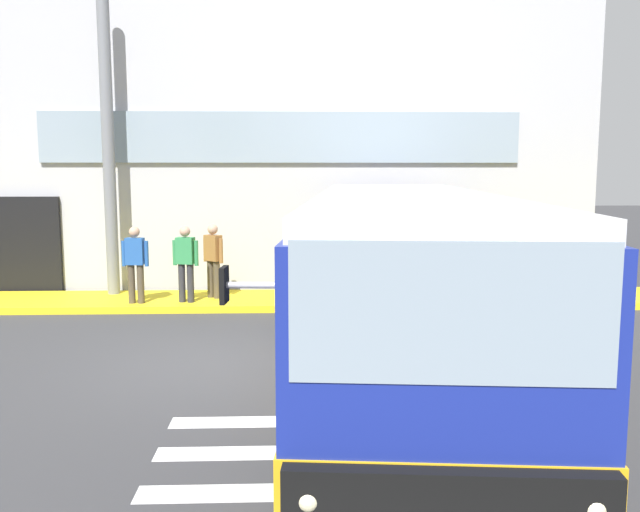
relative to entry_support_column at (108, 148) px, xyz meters
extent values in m
cube|color=#353538|center=(2.94, -5.40, -3.53)|extent=(80.00, 90.00, 0.02)
cube|color=silver|center=(4.94, -9.60, -3.52)|extent=(4.40, 0.36, 0.01)
cube|color=silver|center=(4.94, -8.70, -3.52)|extent=(4.40, 0.36, 0.01)
cube|color=silver|center=(4.94, -7.80, -3.52)|extent=(4.40, 0.36, 0.01)
cube|color=#B7B7BC|center=(2.94, 6.60, 0.15)|extent=(17.41, 12.00, 7.35)
cube|color=#56565B|center=(2.94, 6.60, 3.98)|extent=(17.61, 12.20, 0.30)
cube|color=black|center=(-2.26, 0.55, -2.32)|extent=(1.80, 0.16, 2.40)
cube|color=#8C9EAD|center=(3.94, 0.56, 0.28)|extent=(11.41, 0.10, 1.20)
cube|color=yellow|center=(2.94, -0.60, -3.45)|extent=(21.41, 2.00, 0.15)
cylinder|color=slate|center=(0.00, 0.00, 0.00)|extent=(0.28, 0.28, 6.74)
cube|color=navy|center=(5.88, -5.72, -2.10)|extent=(3.53, 10.75, 2.15)
cube|color=#F2AD19|center=(5.88, -5.72, -2.90)|extent=(3.58, 10.80, 0.55)
cube|color=silver|center=(5.88, -5.72, -0.92)|extent=(3.41, 10.55, 0.20)
cube|color=#8C9EAD|center=(5.39, -10.92, -1.50)|extent=(2.35, 0.34, 1.05)
cube|color=#8C9EAD|center=(7.20, -5.54, -1.60)|extent=(0.92, 9.32, 0.95)
cube|color=#8C9EAD|center=(4.62, -5.30, -1.60)|extent=(0.92, 9.32, 0.95)
cube|color=black|center=(5.39, -10.92, -1.14)|extent=(2.15, 0.30, 0.28)
cube|color=black|center=(5.37, -11.05, -2.89)|extent=(2.46, 0.43, 0.52)
sphere|color=beige|center=(6.39, -11.19, -2.87)|extent=(0.18, 0.18, 0.18)
sphere|color=beige|center=(4.35, -11.00, -2.87)|extent=(0.18, 0.18, 0.18)
cylinder|color=#B7B7BF|center=(3.92, -10.58, -1.35)|extent=(0.40, 0.09, 0.05)
cube|color=black|center=(3.72, -10.56, -1.35)|extent=(0.06, 0.20, 0.28)
cylinder|color=black|center=(6.72, -9.29, -3.02)|extent=(0.39, 1.02, 1.00)
cylinder|color=black|center=(4.38, -9.07, -3.02)|extent=(0.39, 1.02, 1.00)
cylinder|color=black|center=(7.24, -3.76, -3.02)|extent=(0.39, 1.02, 1.00)
cylinder|color=black|center=(4.90, -3.53, -3.02)|extent=(0.39, 1.02, 1.00)
cylinder|color=black|center=(7.37, -2.46, -3.02)|extent=(0.39, 1.02, 1.00)
cylinder|color=black|center=(5.03, -2.24, -3.02)|extent=(0.39, 1.02, 1.00)
cylinder|color=#4C4233|center=(0.90, -1.18, -2.95)|extent=(0.15, 0.15, 0.85)
cylinder|color=#4C4233|center=(0.70, -1.16, -2.95)|extent=(0.15, 0.15, 0.85)
cube|color=#2659A5|center=(0.80, -1.17, -2.23)|extent=(0.40, 0.25, 0.58)
sphere|color=tan|center=(0.80, -1.17, -1.81)|extent=(0.23, 0.23, 0.23)
cylinder|color=#2659A5|center=(1.05, -1.19, -2.28)|extent=(0.09, 0.09, 0.55)
cylinder|color=#2659A5|center=(0.55, -1.15, -2.28)|extent=(0.09, 0.09, 0.55)
cylinder|color=#2D2D33|center=(1.97, -1.12, -2.95)|extent=(0.15, 0.15, 0.85)
cylinder|color=#2D2D33|center=(1.77, -1.07, -2.95)|extent=(0.15, 0.15, 0.85)
cube|color=#338C4C|center=(1.87, -1.09, -2.23)|extent=(0.42, 0.30, 0.58)
sphere|color=tan|center=(1.87, -1.09, -1.81)|extent=(0.23, 0.23, 0.23)
cylinder|color=#338C4C|center=(2.11, -1.15, -2.28)|extent=(0.09, 0.09, 0.55)
cylinder|color=#338C4C|center=(1.63, -1.03, -2.28)|extent=(0.09, 0.09, 0.55)
cylinder|color=#4C4233|center=(2.49, -0.67, -2.95)|extent=(0.15, 0.15, 0.85)
cylinder|color=#4C4233|center=(2.33, -0.55, -2.95)|extent=(0.15, 0.15, 0.85)
cube|color=#996633|center=(2.41, -0.61, -2.23)|extent=(0.43, 0.41, 0.58)
sphere|color=tan|center=(2.41, -0.61, -1.81)|extent=(0.23, 0.23, 0.23)
cylinder|color=#996633|center=(2.60, -0.77, -2.28)|extent=(0.09, 0.09, 0.55)
cylinder|color=#996633|center=(2.21, -0.45, -2.28)|extent=(0.09, 0.09, 0.55)
cylinder|color=yellow|center=(4.13, -1.80, -3.07)|extent=(0.18, 0.18, 0.90)
camera|label=1|loc=(4.27, -15.62, -0.47)|focal=37.59mm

